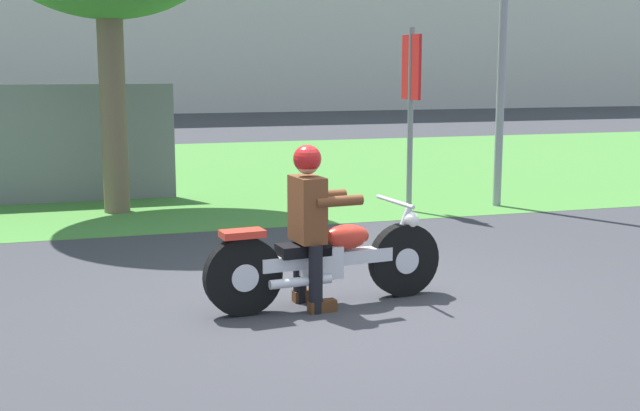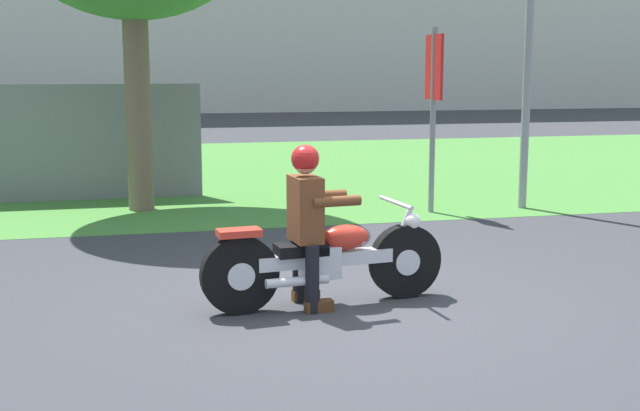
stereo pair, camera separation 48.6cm
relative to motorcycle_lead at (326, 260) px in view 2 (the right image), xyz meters
The scene contains 5 objects.
ground 0.46m from the motorcycle_lead, ahead, with size 120.00×120.00×0.00m, color #38383D.
grass_verge 9.53m from the motorcycle_lead, 88.65° to the left, with size 60.00×12.00×0.01m, color #478438.
motorcycle_lead is the anchor object (origin of this frame).
rider_lead 0.46m from the motorcycle_lead, behind, with size 0.58×0.50×1.41m.
sign_banner 5.05m from the motorcycle_lead, 58.60° to the left, with size 0.08×0.60×2.60m.
Camera 2 is at (-1.84, -6.77, 2.06)m, focal length 46.10 mm.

